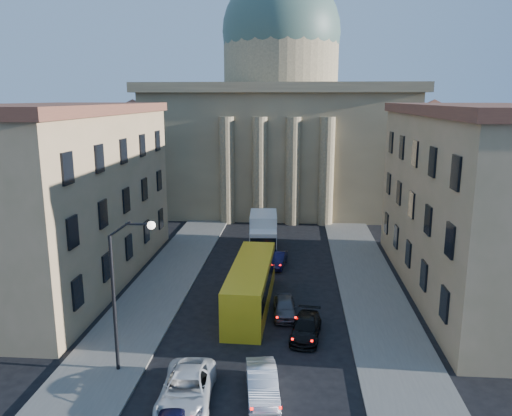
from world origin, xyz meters
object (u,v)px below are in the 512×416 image
Objects in this scene: car_right_near at (262,384)px; city_bus at (251,284)px; street_lamp at (122,284)px; box_truck at (263,234)px.

city_bus reaches higher than car_right_near.
street_lamp is at bearing 159.17° from car_right_near.
city_bus is at bearing 90.08° from car_right_near.
box_truck is at bearing 91.66° from city_bus.
car_right_near is at bearing -80.32° from city_bus.
city_bus is at bearing 57.14° from street_lamp.
street_lamp is at bearing -121.22° from city_bus.
box_truck is (-1.60, 25.24, 1.02)m from car_right_near.
box_truck is at bearing 75.28° from street_lamp.
car_right_near is (7.77, -1.78, -4.55)m from street_lamp.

